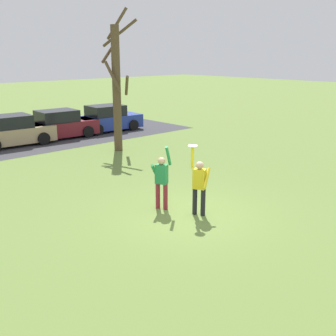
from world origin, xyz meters
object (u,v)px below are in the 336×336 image
person_catcher (199,183)px  parked_car_maroon (59,125)px  person_defender (162,179)px  parked_car_blue (108,119)px  bare_tree_tall (117,84)px  parked_car_tan (12,132)px  frisbee_disc (193,146)px

person_catcher → parked_car_maroon: 13.63m
person_catcher → parked_car_maroon: (2.74, 13.35, -0.25)m
person_defender → parked_car_blue: (6.52, 12.22, -0.25)m
person_defender → bare_tree_tall: (3.86, 7.48, 2.25)m
parked_car_maroon → person_catcher: bearing=-98.0°
person_defender → parked_car_maroon: person_defender is taller
parked_car_maroon → bare_tree_tall: bearing=-78.7°
person_defender → person_catcher: bearing=0.0°
parked_car_tan → parked_car_maroon: bearing=5.8°
parked_car_blue → bare_tree_tall: size_ratio=0.62×
person_catcher → parked_car_blue: bearing=-47.3°
frisbee_disc → parked_car_tan: (0.03, 13.03, -1.37)m
person_defender → frisbee_disc: size_ratio=7.09×
frisbee_disc → parked_car_tan: 13.11m
person_catcher → bare_tree_tall: 9.51m
parked_car_blue → parked_car_maroon: bearing=-176.4°
parked_car_maroon → parked_car_blue: size_ratio=1.00×
parked_car_tan → person_defender: bearing=-88.4°
frisbee_disc → parked_car_tan: size_ratio=0.07×
person_catcher → person_defender: bearing=-0.0°
parked_car_blue → bare_tree_tall: (-2.66, -4.75, 2.50)m
frisbee_disc → parked_car_maroon: (2.83, 13.15, -1.37)m
person_catcher → person_defender: person_catcher is taller
frisbee_disc → parked_car_maroon: bearing=77.9°
parked_car_maroon → bare_tree_tall: (0.64, -4.75, 2.50)m
parked_car_maroon → parked_car_blue: (3.30, 0.00, 0.00)m
parked_car_blue → bare_tree_tall: bare_tree_tall is taller
parked_car_maroon → bare_tree_tall: bare_tree_tall is taller
frisbee_disc → bare_tree_tall: (3.47, 8.40, 1.14)m
person_catcher → parked_car_tan: 13.24m
person_catcher → parked_car_tan: person_catcher is taller
bare_tree_tall → parked_car_blue: bearing=60.7°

